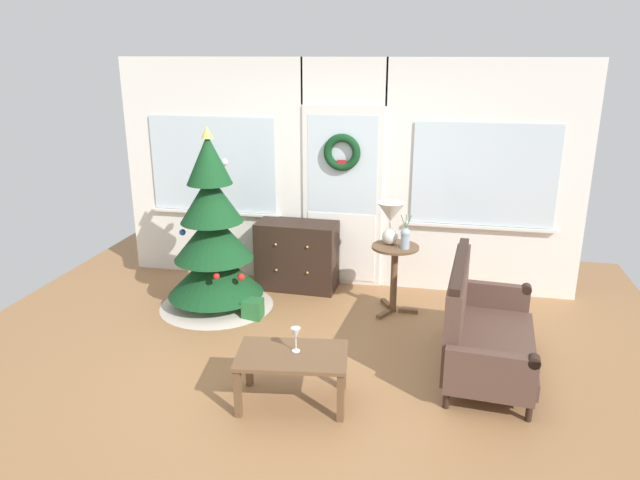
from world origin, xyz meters
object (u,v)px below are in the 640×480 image
(side_table, at_px, (394,265))
(gift_box, at_px, (253,309))
(table_lamp, at_px, (391,217))
(wine_glass, at_px, (296,334))
(coffee_table, at_px, (292,361))
(christmas_tree, at_px, (214,245))
(dresser_cabinet, at_px, (297,256))
(settee_sofa, at_px, (479,328))
(flower_vase, at_px, (405,237))

(side_table, bearing_deg, gift_box, -162.26)
(table_lamp, xyz_separation_m, wine_glass, (-0.54, -1.83, -0.45))
(coffee_table, relative_size, wine_glass, 4.61)
(wine_glass, bearing_deg, christmas_tree, 128.96)
(dresser_cabinet, relative_size, table_lamp, 2.08)
(dresser_cabinet, relative_size, settee_sofa, 0.59)
(flower_vase, relative_size, coffee_table, 0.39)
(settee_sofa, bearing_deg, table_lamp, 129.11)
(side_table, distance_m, coffee_table, 1.95)
(dresser_cabinet, bearing_deg, flower_vase, -21.81)
(wine_glass, bearing_deg, gift_box, 120.35)
(table_lamp, distance_m, flower_vase, 0.25)
(wine_glass, relative_size, gift_box, 0.99)
(christmas_tree, distance_m, settee_sofa, 2.79)
(dresser_cabinet, height_order, wine_glass, dresser_cabinet)
(side_table, relative_size, flower_vase, 2.07)
(gift_box, bearing_deg, side_table, 17.74)
(table_lamp, distance_m, gift_box, 1.68)
(coffee_table, bearing_deg, dresser_cabinet, 102.77)
(settee_sofa, bearing_deg, coffee_table, -149.81)
(settee_sofa, distance_m, side_table, 1.30)
(christmas_tree, relative_size, side_table, 2.64)
(flower_vase, relative_size, gift_box, 1.78)
(coffee_table, bearing_deg, side_table, 71.36)
(christmas_tree, relative_size, flower_vase, 5.46)
(wine_glass, distance_m, gift_box, 1.63)
(christmas_tree, distance_m, wine_glass, 2.01)
(christmas_tree, bearing_deg, coffee_table, -52.29)
(flower_vase, bearing_deg, christmas_tree, -175.05)
(side_table, distance_m, table_lamp, 0.50)
(christmas_tree, bearing_deg, table_lamp, 8.51)
(settee_sofa, xyz_separation_m, gift_box, (-2.19, 0.57, -0.28))
(side_table, xyz_separation_m, flower_vase, (0.10, -0.06, 0.33))
(coffee_table, bearing_deg, settee_sofa, 30.19)
(table_lamp, distance_m, coffee_table, 2.07)
(side_table, distance_m, flower_vase, 0.35)
(settee_sofa, bearing_deg, dresser_cabinet, 143.14)
(flower_vase, bearing_deg, side_table, 149.04)
(dresser_cabinet, xyz_separation_m, settee_sofa, (1.93, -1.45, -0.01))
(table_lamp, distance_m, wine_glass, 1.96)
(dresser_cabinet, bearing_deg, christmas_tree, -137.63)
(gift_box, bearing_deg, christmas_tree, 155.66)
(dresser_cabinet, relative_size, flower_vase, 2.61)
(settee_sofa, distance_m, wine_glass, 1.61)
(gift_box, bearing_deg, flower_vase, 14.47)
(table_lamp, xyz_separation_m, coffee_table, (-0.56, -1.88, -0.65))
(coffee_table, bearing_deg, christmas_tree, 127.71)
(dresser_cabinet, bearing_deg, wine_glass, -76.49)
(settee_sofa, height_order, gift_box, settee_sofa)
(settee_sofa, distance_m, table_lamp, 1.50)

